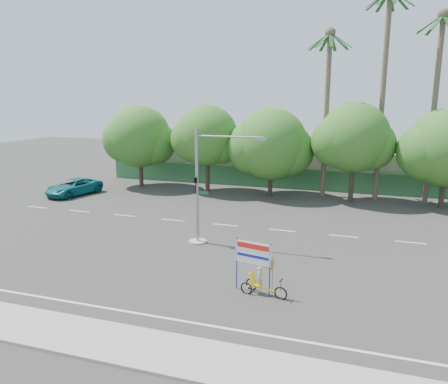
% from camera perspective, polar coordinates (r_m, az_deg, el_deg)
% --- Properties ---
extents(ground, '(120.00, 120.00, 0.00)m').
position_cam_1_polar(ground, '(22.80, -1.23, -10.31)').
color(ground, '#33302D').
rests_on(ground, ground).
extents(sidewalk_near, '(50.00, 2.40, 0.12)m').
position_cam_1_polar(sidewalk_near, '(16.66, -10.31, -19.49)').
color(sidewalk_near, gray).
rests_on(sidewalk_near, ground).
extents(fence, '(38.00, 0.08, 2.00)m').
position_cam_1_polar(fence, '(42.64, 8.36, 1.74)').
color(fence, '#336B3D').
rests_on(fence, ground).
extents(building_left, '(12.00, 8.00, 4.00)m').
position_cam_1_polar(building_left, '(49.35, -2.23, 4.49)').
color(building_left, '#B3A98E').
rests_on(building_left, ground).
extents(building_right, '(14.00, 8.00, 3.60)m').
position_cam_1_polar(building_right, '(46.38, 19.15, 3.04)').
color(building_right, '#B3A98E').
rests_on(building_right, ground).
extents(tree_far_left, '(7.14, 6.00, 7.96)m').
position_cam_1_polar(tree_far_left, '(43.48, -11.01, 6.86)').
color(tree_far_left, '#473828').
rests_on(tree_far_left, ground).
extents(tree_left, '(6.66, 5.60, 8.07)m').
position_cam_1_polar(tree_left, '(40.53, -2.27, 7.11)').
color(tree_left, '#473828').
rests_on(tree_left, ground).
extents(tree_center, '(7.62, 6.40, 7.85)m').
position_cam_1_polar(tree_center, '(38.92, 6.09, 5.95)').
color(tree_center, '#473828').
rests_on(tree_center, ground).
extents(tree_right, '(6.90, 5.80, 8.36)m').
position_cam_1_polar(tree_right, '(38.02, 16.56, 6.52)').
color(tree_right, '#473828').
rests_on(tree_right, ground).
extents(tree_far_right, '(7.38, 6.20, 7.94)m').
position_cam_1_polar(tree_far_right, '(38.53, 26.98, 4.87)').
color(tree_far_right, '#473828').
rests_on(tree_far_right, ground).
extents(palm_tall, '(3.73, 3.79, 17.45)m').
position_cam_1_polar(palm_tall, '(39.38, 20.18, 14.10)').
color(palm_tall, '#70604C').
rests_on(palm_tall, ground).
extents(palm_mid, '(3.73, 3.79, 15.45)m').
position_cam_1_polar(palm_mid, '(39.66, 25.96, 12.06)').
color(palm_mid, '#70604C').
rests_on(palm_mid, ground).
extents(palm_short, '(3.73, 3.79, 14.45)m').
position_cam_1_polar(palm_short, '(39.49, 13.33, 12.17)').
color(palm_short, '#70604C').
rests_on(palm_short, ground).
extents(traffic_signal, '(4.72, 1.10, 7.00)m').
position_cam_1_polar(traffic_signal, '(26.20, -2.92, -0.59)').
color(traffic_signal, gray).
rests_on(traffic_signal, ground).
extents(trike_billboard, '(2.54, 0.89, 2.54)m').
position_cam_1_polar(trike_billboard, '(20.08, 4.42, -10.45)').
color(trike_billboard, black).
rests_on(trike_billboard, ground).
extents(pickup_truck, '(3.68, 5.73, 1.47)m').
position_cam_1_polar(pickup_truck, '(41.88, -19.05, 0.62)').
color(pickup_truck, '#106971').
rests_on(pickup_truck, ground).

